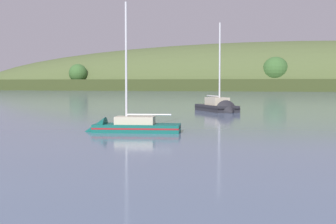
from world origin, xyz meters
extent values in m
cube|color=#35401E|center=(5.09, 227.42, 2.68)|extent=(453.70, 62.60, 5.37)
ellipsoid|color=#4C5B33|center=(11.76, 245.24, 0.00)|extent=(363.62, 74.54, 49.41)
sphere|color=#38602D|center=(-91.08, 221.38, 8.67)|extent=(9.42, 9.42, 9.42)
sphere|color=#38602D|center=(7.89, 218.70, 9.63)|extent=(12.17, 12.17, 12.17)
cube|color=#0F564C|center=(2.56, 23.15, 0.00)|extent=(7.03, 3.40, 1.26)
cone|color=#0F564C|center=(-0.78, 22.65, 0.00)|extent=(2.01, 2.56, 2.34)
cube|color=maroon|center=(2.56, 23.15, 0.35)|extent=(7.04, 3.42, 0.13)
cube|color=#BCB299|center=(2.39, 23.12, 0.93)|extent=(3.25, 2.08, 0.59)
cylinder|color=silver|center=(1.72, 23.02, 5.39)|extent=(0.17, 0.17, 9.52)
cylinder|color=silver|center=(3.47, 23.28, 1.37)|extent=(3.53, 0.65, 0.14)
cube|color=#232328|center=(4.58, 52.63, 0.09)|extent=(6.91, 8.44, 1.53)
cone|color=#232328|center=(6.69, 49.25, 0.09)|extent=(3.63, 3.30, 3.03)
cube|color=black|center=(4.58, 52.63, 0.47)|extent=(6.93, 8.46, 0.17)
cube|color=#BCB299|center=(4.69, 52.46, 1.37)|extent=(3.72, 4.18, 1.03)
cylinder|color=silver|center=(5.11, 51.79, 6.32)|extent=(0.22, 0.22, 10.94)
cylinder|color=silver|center=(4.00, 53.56, 2.03)|extent=(2.37, 3.65, 0.18)
camera|label=1|loc=(14.15, -13.84, 3.89)|focal=52.88mm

